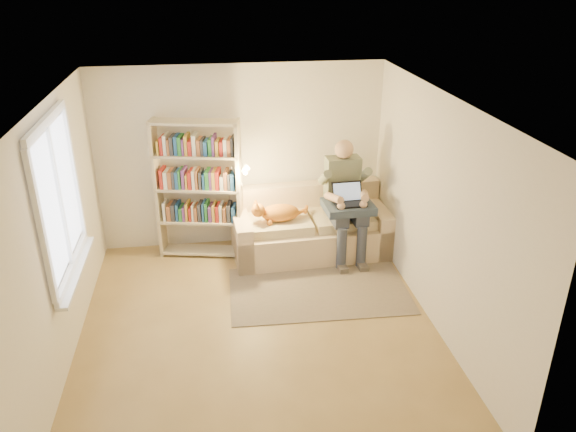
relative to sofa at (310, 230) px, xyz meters
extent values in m
plane|color=olive|center=(-0.91, -1.75, -0.33)|extent=(4.50, 4.50, 0.00)
cube|color=white|center=(-0.91, -1.75, 2.27)|extent=(4.00, 4.50, 0.02)
cube|color=silver|center=(-2.91, -1.75, 0.97)|extent=(0.02, 4.50, 2.60)
cube|color=silver|center=(1.09, -1.75, 0.97)|extent=(0.02, 4.50, 2.60)
cube|color=silver|center=(-0.91, 0.50, 0.97)|extent=(4.00, 0.02, 2.60)
cube|color=silver|center=(-0.91, -4.00, 0.97)|extent=(4.00, 0.02, 2.60)
plane|color=white|center=(-2.88, -1.55, 1.32)|extent=(0.00, 1.50, 1.50)
cube|color=white|center=(-2.87, -1.55, 2.11)|extent=(0.05, 1.50, 0.08)
cube|color=white|center=(-2.87, -1.55, 0.53)|extent=(0.05, 1.50, 0.08)
cube|color=white|center=(-2.87, -1.55, 1.32)|extent=(0.04, 0.05, 1.50)
cube|color=white|center=(-2.83, -1.55, 0.48)|extent=(0.12, 1.52, 0.04)
cube|color=beige|center=(0.00, -0.05, -0.11)|extent=(2.21, 1.07, 0.45)
cube|color=beige|center=(-0.01, 0.33, 0.35)|extent=(2.17, 0.31, 0.47)
cube|color=beige|center=(-0.97, -0.09, -0.01)|extent=(0.26, 0.98, 0.65)
cube|color=beige|center=(0.98, 0.00, -0.01)|extent=(0.26, 0.98, 0.65)
cube|color=beige|center=(-0.48, -0.12, 0.19)|extent=(0.95, 0.69, 0.13)
cube|color=beige|center=(0.49, -0.08, 0.19)|extent=(0.95, 0.69, 0.13)
cube|color=slate|center=(0.45, 0.02, 0.74)|extent=(0.48, 0.28, 0.64)
sphere|color=tan|center=(0.45, -0.01, 1.18)|extent=(0.26, 0.26, 0.26)
cube|color=#373C4D|center=(0.32, -0.29, 0.35)|extent=(0.21, 0.53, 0.20)
cube|color=#373C4D|center=(0.60, -0.28, 0.35)|extent=(0.21, 0.53, 0.20)
cylinder|color=#373C4D|center=(0.33, -0.55, -0.03)|extent=(0.14, 0.14, 0.61)
cylinder|color=#373C4D|center=(0.61, -0.54, -0.03)|extent=(0.14, 0.14, 0.61)
ellipsoid|color=orange|center=(-0.48, -0.15, 0.37)|extent=(0.54, 0.30, 0.24)
sphere|color=orange|center=(-0.78, -0.21, 0.45)|extent=(0.19, 0.19, 0.19)
cylinder|color=orange|center=(-0.20, -0.08, 0.32)|extent=(0.26, 0.06, 0.07)
cube|color=#2A374A|center=(0.54, -0.31, 0.47)|extent=(0.68, 0.56, 0.10)
cube|color=black|center=(0.54, -0.36, 0.54)|extent=(0.42, 0.30, 0.02)
cube|color=black|center=(0.53, -0.23, 0.66)|extent=(0.42, 0.16, 0.25)
plane|color=#8CA5CC|center=(0.53, -0.23, 0.66)|extent=(0.38, 0.19, 0.33)
cube|color=#C3B493|center=(-2.07, 0.27, 0.64)|extent=(0.10, 0.30, 1.96)
cube|color=#C3B493|center=(-0.97, 0.04, 0.64)|extent=(0.10, 0.30, 1.96)
cube|color=#C3B493|center=(-1.52, 0.15, -0.28)|extent=(1.20, 0.53, 0.03)
cube|color=#C3B493|center=(-1.52, 0.15, 0.19)|extent=(1.20, 0.53, 0.03)
cube|color=#C3B493|center=(-1.52, 0.15, 0.67)|extent=(1.20, 0.53, 0.03)
cube|color=#C3B493|center=(-1.52, 0.15, 1.15)|extent=(1.20, 0.53, 0.03)
cube|color=#C3B493|center=(-1.52, 0.15, 1.59)|extent=(1.20, 0.53, 0.03)
cube|color=#333338|center=(-1.52, 0.15, 0.33)|extent=(1.02, 0.44, 0.23)
cube|color=#1E4C8C|center=(-1.52, 0.15, 0.80)|extent=(1.02, 0.44, 0.23)
cube|color=#267233|center=(-1.52, 0.15, 1.28)|extent=(1.02, 0.44, 0.23)
cylinder|color=beige|center=(-1.05, 0.05, 0.71)|extent=(0.11, 0.11, 0.04)
cone|color=beige|center=(-0.91, -0.10, 1.00)|extent=(0.16, 0.18, 0.16)
cube|color=#7E6F5C|center=(-0.08, -1.08, -0.33)|extent=(2.29, 1.40, 0.01)
camera|label=1|loc=(-1.36, -7.04, 3.50)|focal=35.00mm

